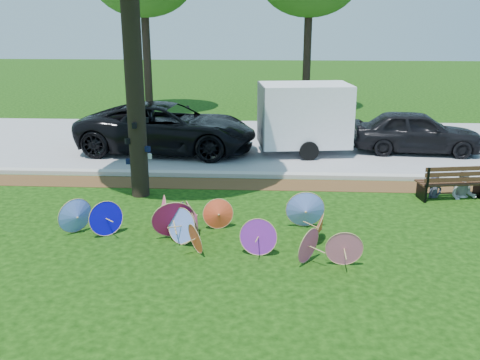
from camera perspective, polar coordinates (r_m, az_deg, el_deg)
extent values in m
plane|color=black|center=(10.18, -3.48, -8.16)|extent=(90.00, 90.00, 0.00)
cube|color=#472D16|center=(14.35, -1.43, -0.42)|extent=(90.00, 1.00, 0.01)
cube|color=#B7B5AD|center=(15.00, -1.22, 0.60)|extent=(90.00, 0.30, 0.12)
cube|color=gray|center=(19.02, -0.25, 4.03)|extent=(90.00, 8.00, 0.01)
cylinder|color=black|center=(13.05, -11.30, 11.82)|extent=(0.44, 0.44, 6.39)
cone|color=#F84B81|center=(11.13, -4.87, -3.86)|extent=(0.53, 0.79, 0.73)
cone|color=purple|center=(10.15, 2.00, -5.97)|extent=(0.74, 0.30, 0.73)
cone|color=#6D8DFF|center=(11.54, -17.07, -3.72)|extent=(0.66, 0.68, 0.77)
cone|color=#DB4723|center=(11.29, -2.32, -3.68)|extent=(0.68, 0.33, 0.67)
cone|color=#DB5D81|center=(9.88, 11.02, -7.09)|extent=(0.69, 0.20, 0.70)
cone|color=#DB4723|center=(10.80, 8.50, -4.97)|extent=(0.40, 0.67, 0.61)
cone|color=#6D8DFF|center=(11.35, 7.00, -3.20)|extent=(0.85, 0.31, 0.85)
cone|color=#BD1552|center=(10.88, -7.19, -4.00)|extent=(0.97, 0.66, 0.88)
cone|color=#6D8DFF|center=(10.69, -6.09, -4.79)|extent=(0.75, 0.64, 0.74)
cone|color=#0805D4|center=(11.54, -6.57, -3.61)|extent=(0.21, 0.56, 0.55)
cone|color=#DB4723|center=(10.23, -4.58, -6.20)|extent=(0.48, 0.61, 0.61)
cone|color=#F84B81|center=(9.87, 7.07, -6.88)|extent=(0.56, 0.69, 0.70)
cone|color=#0805D4|center=(11.34, -14.19, -3.92)|extent=(0.70, 0.61, 0.75)
cone|color=#F84B81|center=(11.52, -8.25, -3.32)|extent=(0.31, 0.70, 0.70)
imported|color=black|center=(17.73, -7.74, 5.53)|extent=(5.99, 3.16, 1.61)
imported|color=black|center=(18.43, 18.25, 4.91)|extent=(4.17, 1.94, 1.38)
cube|color=white|center=(17.40, 6.91, 6.94)|extent=(3.01, 2.12, 2.56)
imported|color=#3B3D50|center=(14.03, 20.20, 0.43)|extent=(0.48, 0.41, 1.11)
imported|color=#B5B6BF|center=(14.22, 22.94, 0.77)|extent=(0.79, 0.71, 1.32)
cylinder|color=black|center=(25.04, -9.89, 12.76)|extent=(0.36, 0.36, 5.00)
cylinder|color=black|center=(25.33, 7.16, 12.93)|extent=(0.36, 0.36, 5.00)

